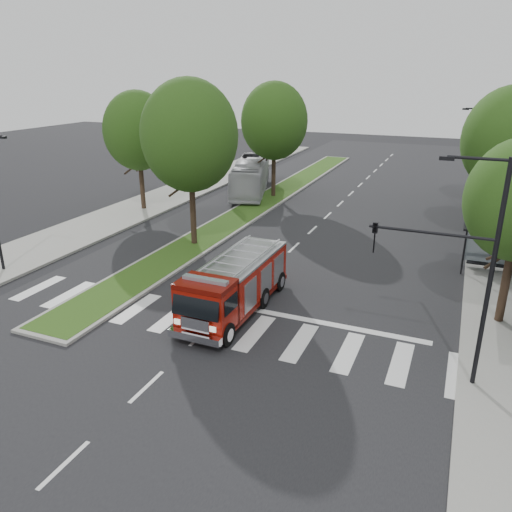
{
  "coord_description": "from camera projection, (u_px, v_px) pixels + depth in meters",
  "views": [
    {
      "loc": [
        9.28,
        -20.12,
        10.37
      ],
      "look_at": [
        0.29,
        1.19,
        1.8
      ],
      "focal_mm": 35.0,
      "sensor_mm": 36.0,
      "label": 1
    }
  ],
  "objects": [
    {
      "name": "tree_median_near",
      "position": [
        190.0,
        136.0,
        29.38
      ],
      "size": [
        5.8,
        5.8,
        10.16
      ],
      "color": "black",
      "rests_on": "ground"
    },
    {
      "name": "median",
      "position": [
        265.0,
        201.0,
        42.09
      ],
      "size": [
        3.0,
        50.0,
        0.15
      ],
      "color": "gray",
      "rests_on": "ground"
    },
    {
      "name": "tree_median_far",
      "position": [
        274.0,
        121.0,
        41.59
      ],
      "size": [
        5.6,
        5.6,
        9.72
      ],
      "color": "black",
      "rests_on": "ground"
    },
    {
      "name": "ground",
      "position": [
        241.0,
        297.0,
        24.37
      ],
      "size": [
        140.0,
        140.0,
        0.0
      ],
      "primitive_type": "plane",
      "color": "black",
      "rests_on": "ground"
    },
    {
      "name": "bus_shelter",
      "position": [
        495.0,
        238.0,
        26.62
      ],
      "size": [
        3.2,
        1.6,
        2.61
      ],
      "color": "black",
      "rests_on": "ground"
    },
    {
      "name": "city_bus",
      "position": [
        251.0,
        176.0,
        44.89
      ],
      "size": [
        5.8,
        11.26,
        3.06
      ],
      "primitive_type": "imported",
      "rotation": [
        0.0,
        0.0,
        0.31
      ],
      "color": "#B1B0B5",
      "rests_on": "ground"
    },
    {
      "name": "tree_right_mid",
      "position": [
        510.0,
        140.0,
        30.02
      ],
      "size": [
        5.6,
        5.6,
        9.72
      ],
      "color": "black",
      "rests_on": "ground"
    },
    {
      "name": "fire_engine",
      "position": [
        235.0,
        285.0,
        22.63
      ],
      "size": [
        2.43,
        7.71,
        2.67
      ],
      "rotation": [
        0.0,
        0.0,
        -0.01
      ],
      "color": "#5C0B05",
      "rests_on": "ground"
    },
    {
      "name": "tree_right_far",
      "position": [
        502.0,
        134.0,
        38.89
      ],
      "size": [
        5.0,
        5.0,
        8.73
      ],
      "color": "black",
      "rests_on": "ground"
    },
    {
      "name": "tree_left_mid",
      "position": [
        138.0,
        131.0,
        37.7
      ],
      "size": [
        5.2,
        5.2,
        9.16
      ],
      "color": "black",
      "rests_on": "ground"
    },
    {
      "name": "streetlight_right_near",
      "position": [
        464.0,
        258.0,
        16.22
      ],
      "size": [
        4.08,
        0.22,
        8.0
      ],
      "color": "black",
      "rests_on": "ground"
    },
    {
      "name": "streetlight_right_far",
      "position": [
        483.0,
        158.0,
        36.32
      ],
      "size": [
        2.11,
        0.2,
        8.0
      ],
      "color": "black",
      "rests_on": "ground"
    },
    {
      "name": "sidewalk_left",
      "position": [
        123.0,
        214.0,
        38.27
      ],
      "size": [
        5.0,
        80.0,
        0.15
      ],
      "primitive_type": "cube",
      "color": "gray",
      "rests_on": "ground"
    }
  ]
}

